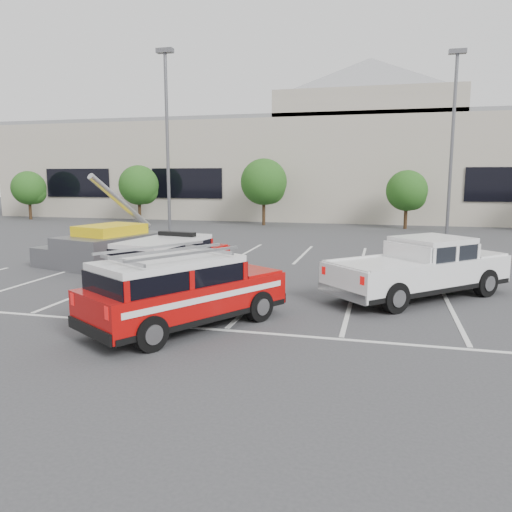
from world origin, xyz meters
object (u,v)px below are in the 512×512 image
at_px(tree_mid_right, 408,192).
at_px(fire_chief_suv, 171,264).
at_px(convention_building, 347,163).
at_px(tree_mid_left, 265,184).
at_px(ladder_suv, 183,296).
at_px(tree_far_left, 30,189).
at_px(light_pole_left, 168,146).
at_px(light_pole_mid, 452,146).
at_px(tree_left, 140,187).
at_px(white_pickup, 420,274).
at_px(utility_rig, 107,247).

height_order(tree_mid_right, fire_chief_suv, tree_mid_right).
distance_m(convention_building, tree_mid_left, 11.19).
height_order(tree_mid_left, ladder_suv, tree_mid_left).
xyz_separation_m(convention_building, tree_far_left, (-25.09, -9.82, -2.22)).
relative_size(light_pole_left, light_pole_mid, 1.00).
relative_size(convention_building, light_pole_left, 5.86).
relative_size(tree_far_left, tree_left, 0.90).
bearing_deg(ladder_suv, tree_mid_left, 130.50).
height_order(convention_building, ladder_suv, convention_building).
bearing_deg(white_pickup, tree_mid_right, 134.66).
bearing_deg(light_pole_left, tree_far_left, 149.29).
height_order(light_pole_left, fire_chief_suv, light_pole_left).
height_order(convention_building, tree_mid_right, convention_building).
height_order(tree_mid_right, utility_rig, tree_mid_right).
distance_m(convention_building, tree_mid_right, 11.20).
xyz_separation_m(tree_mid_right, utility_rig, (-12.41, -17.74, -1.77)).
distance_m(tree_left, ladder_suv, 28.57).
relative_size(tree_mid_right, fire_chief_suv, 0.77).
height_order(fire_chief_suv, utility_rig, utility_rig).
xyz_separation_m(tree_left, tree_mid_left, (10.00, 0.00, 0.27)).
relative_size(tree_mid_left, utility_rig, 1.06).
height_order(tree_left, ladder_suv, tree_left).
height_order(white_pickup, utility_rig, utility_rig).
relative_size(tree_mid_left, light_pole_left, 0.47).
distance_m(tree_mid_left, ladder_suv, 25.30).
xyz_separation_m(convention_building, tree_left, (-15.09, -9.82, -1.95)).
height_order(tree_mid_right, white_pickup, tree_mid_right).
xyz_separation_m(convention_building, utility_rig, (-7.50, -27.56, -3.98)).
xyz_separation_m(tree_far_left, fire_chief_suv, (21.69, -20.70, -1.79)).
distance_m(tree_left, light_pole_left, 12.43).
bearing_deg(tree_mid_right, tree_far_left, 180.00).
height_order(tree_left, fire_chief_suv, tree_left).
xyz_separation_m(tree_left, tree_mid_right, (20.00, -0.00, -0.27)).
bearing_deg(tree_left, tree_far_left, -180.00).
relative_size(convention_building, tree_mid_right, 15.04).
bearing_deg(convention_building, tree_left, -146.95).
height_order(convention_building, tree_far_left, convention_building).
height_order(tree_mid_right, light_pole_mid, light_pole_mid).
height_order(tree_far_left, light_pole_left, light_pole_left).
distance_m(tree_far_left, tree_mid_left, 20.01).
bearing_deg(white_pickup, light_pole_left, -173.26).
bearing_deg(white_pickup, light_pole_mid, 126.54).
bearing_deg(tree_mid_left, tree_left, -180.00).
bearing_deg(light_pole_left, tree_left, 124.52).
distance_m(tree_left, fire_chief_suv, 23.87).
distance_m(fire_chief_suv, white_pickup, 7.85).
height_order(convention_building, white_pickup, convention_building).
bearing_deg(fire_chief_suv, white_pickup, 11.55).
height_order(tree_mid_left, light_pole_mid, light_pole_mid).
bearing_deg(tree_mid_left, fire_chief_suv, -85.32).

